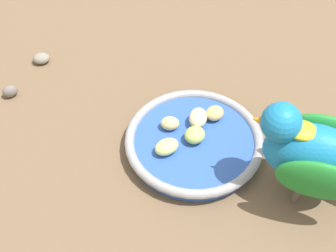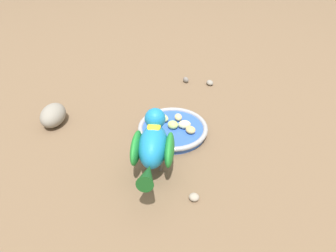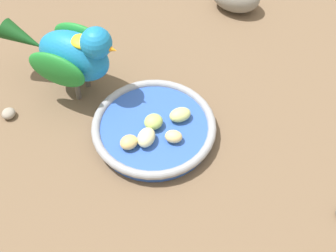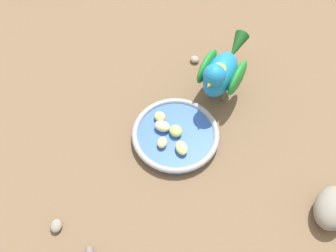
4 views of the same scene
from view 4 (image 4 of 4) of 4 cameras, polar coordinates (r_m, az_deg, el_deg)
ground_plane at (r=0.81m, az=3.29°, el=-2.71°), size 4.00×4.00×0.00m
feeding_bowl at (r=0.81m, az=1.15°, el=-1.37°), size 0.19×0.19×0.02m
apple_piece_0 at (r=0.78m, az=2.06°, el=-3.34°), size 0.03×0.04×0.02m
apple_piece_1 at (r=0.78m, az=-0.89°, el=-2.53°), size 0.03×0.03×0.02m
apple_piece_2 at (r=0.80m, az=1.19°, el=-0.76°), size 0.03×0.03×0.02m
apple_piece_3 at (r=0.80m, az=-0.88°, el=-0.03°), size 0.04×0.04×0.02m
apple_piece_4 at (r=0.82m, az=-1.24°, el=1.39°), size 0.03×0.03×0.02m
parrot at (r=0.83m, az=8.08°, el=8.13°), size 0.19×0.13×0.14m
rock_large at (r=0.78m, az=23.55°, el=-11.26°), size 0.11×0.10×0.06m
pebble_0 at (r=0.73m, az=-11.76°, el=-18.16°), size 0.02×0.03×0.02m
pebble_1 at (r=0.76m, az=-16.55°, el=-14.26°), size 0.03×0.03×0.02m
pebble_2 at (r=0.95m, az=4.05°, el=10.01°), size 0.03×0.03×0.02m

